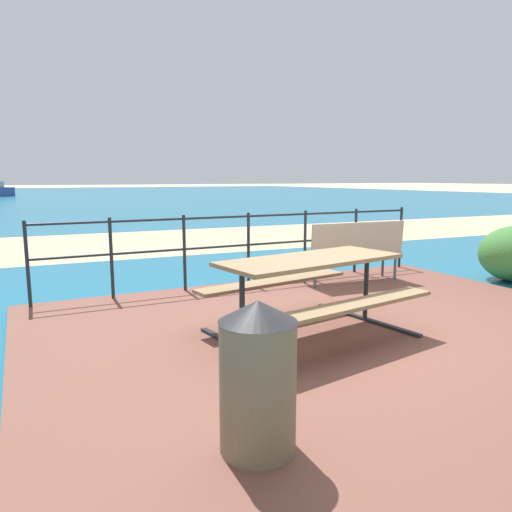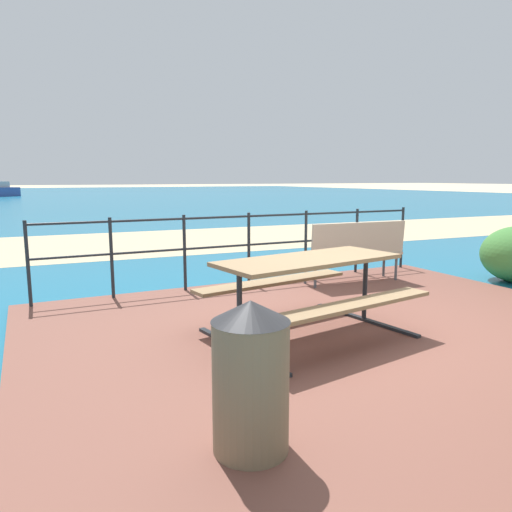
{
  "view_description": "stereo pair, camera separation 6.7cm",
  "coord_description": "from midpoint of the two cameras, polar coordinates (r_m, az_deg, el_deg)",
  "views": [
    {
      "loc": [
        -3.0,
        -3.81,
        1.61
      ],
      "look_at": [
        -0.14,
        1.91,
        0.56
      ],
      "focal_mm": 33.38,
      "sensor_mm": 36.0,
      "label": 1
    },
    {
      "loc": [
        -2.94,
        -3.84,
        1.61
      ],
      "look_at": [
        -0.14,
        1.91,
        0.56
      ],
      "focal_mm": 33.38,
      "sensor_mm": 36.0,
      "label": 2
    }
  ],
  "objects": [
    {
      "name": "railing_fence",
      "position": [
        7.0,
        -1.19,
        1.9
      ],
      "size": [
        5.94,
        0.04,
        1.05
      ],
      "color": "#1E2328",
      "rests_on": "patio_paving"
    },
    {
      "name": "picnic_table",
      "position": [
        4.72,
        6.16,
        -2.48
      ],
      "size": [
        2.07,
        1.71,
        0.78
      ],
      "rotation": [
        0.0,
        0.0,
        0.16
      ],
      "color": "#8C704C",
      "rests_on": "patio_paving"
    },
    {
      "name": "trash_bin",
      "position": [
        2.77,
        -0.49,
        -14.21
      ],
      "size": [
        0.45,
        0.45,
        0.89
      ],
      "color": "#726047",
      "rests_on": "patio_paving"
    },
    {
      "name": "sea_water",
      "position": [
        43.96,
        -22.81,
        6.49
      ],
      "size": [
        90.0,
        90.0,
        0.01
      ],
      "primitive_type": "cube",
      "color": "#196B8E",
      "rests_on": "ground"
    },
    {
      "name": "beach_strip",
      "position": [
        12.41,
        -12.47,
        1.66
      ],
      "size": [
        54.15,
        7.1,
        0.01
      ],
      "primitive_type": "cube",
      "rotation": [
        0.0,
        0.0,
        -0.04
      ],
      "color": "tan",
      "rests_on": "ground"
    },
    {
      "name": "patio_paving",
      "position": [
        5.1,
        10.83,
        -8.92
      ],
      "size": [
        6.4,
        5.2,
        0.06
      ],
      "primitive_type": "cube",
      "color": "brown",
      "rests_on": "ground"
    },
    {
      "name": "ground_plane",
      "position": [
        5.11,
        10.82,
        -9.24
      ],
      "size": [
        240.0,
        240.0,
        0.0
      ],
      "primitive_type": "plane",
      "color": "beige"
    },
    {
      "name": "park_bench",
      "position": [
        7.2,
        11.51,
        1.02
      ],
      "size": [
        1.6,
        0.51,
        0.92
      ],
      "rotation": [
        0.0,
        0.0,
        3.08
      ],
      "color": "#BCAD93",
      "rests_on": "patio_paving"
    }
  ]
}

